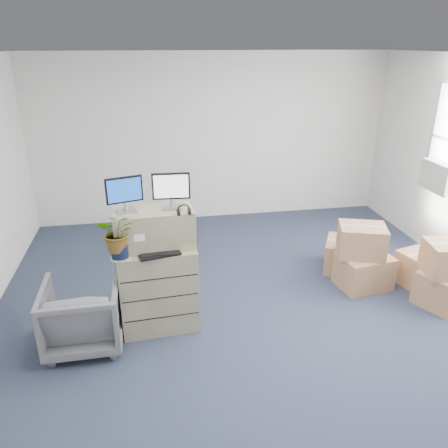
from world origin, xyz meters
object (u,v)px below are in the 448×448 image
Objects in this scene: monitor_left at (124,193)px; water_bottle at (167,233)px; filing_cabinet_lower at (158,287)px; office_chair at (82,312)px; monitor_right at (171,189)px; keyboard at (159,254)px; potted_plant at (118,237)px.

water_bottle is (0.39, 0.03, -0.48)m from monitor_left.
water_bottle reaches higher than filing_cabinet_lower.
water_bottle is (0.12, 0.07, 0.60)m from filing_cabinet_lower.
water_bottle is at bearing -164.32° from office_chair.
monitor_right reaches higher than keyboard.
monitor_right reaches higher than water_bottle.
water_bottle is 0.32× the size of office_chair.
monitor_left is at bearing -175.41° from water_bottle.
keyboard is 0.99m from office_chair.
water_bottle is (-0.07, 0.02, -0.49)m from monitor_right.
water_bottle is 0.51× the size of potted_plant.
monitor_left is at bearing 134.04° from keyboard.
filing_cabinet_lower is 2.49× the size of monitor_right.
monitor_right is 0.78× the size of potted_plant.
water_bottle is at bearing 168.99° from monitor_right.
keyboard is at bearing -50.57° from monitor_left.
potted_plant is at bearing -177.61° from office_chair.
filing_cabinet_lower is 0.81m from potted_plant.
monitor_left is 0.47× the size of office_chair.
office_chair is (-0.51, -0.23, -1.17)m from monitor_left.
monitor_left is at bearing 168.74° from filing_cabinet_lower.
monitor_right reaches higher than monitor_left.
monitor_right is at bearing -14.13° from water_bottle.
water_bottle is (0.09, 0.23, 0.11)m from keyboard.
office_chair is at bearing -169.45° from filing_cabinet_lower.
monitor_left is 1.45× the size of water_bottle.
water_bottle reaches higher than keyboard.
monitor_left is 1.30m from office_chair.
potted_plant is (-0.08, -0.21, -0.38)m from monitor_left.
filing_cabinet_lower is at bearing -152.11° from water_bottle.
monitor_left is at bearing -175.09° from monitor_right.
monitor_right is at bearing -14.69° from monitor_left.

